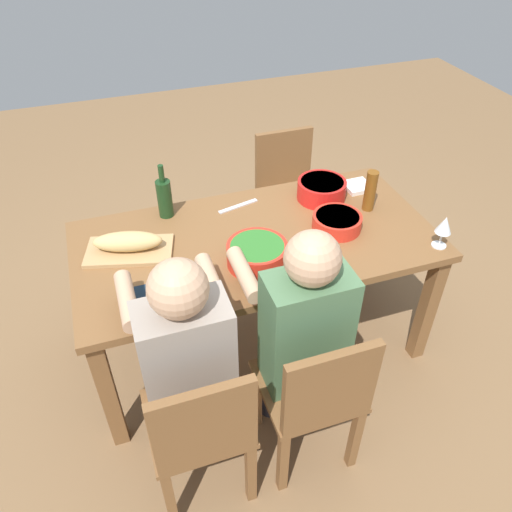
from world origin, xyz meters
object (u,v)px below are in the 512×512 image
object	(u,v)px
serving_bowl_fruit	(322,189)
napkin_stack	(357,186)
diner_far_right	(186,357)
bread_loaf	(128,242)
chair_near_left	(288,189)
wine_glass	(444,226)
serving_bowl_pasta	(337,221)
wine_bottle	(164,197)
diner_far_center	(302,327)
serving_bowl_greens	(257,253)
chair_far_center	(316,395)
beer_bottle	(370,191)
chair_far_right	(201,429)
dining_table	(256,252)
cutting_board	(130,251)

from	to	relation	value
serving_bowl_fruit	napkin_stack	size ratio (longest dim) A/B	1.87
diner_far_right	bread_loaf	distance (m)	0.68
diner_far_right	serving_bowl_fruit	distance (m)	1.24
chair_near_left	wine_glass	size ratio (longest dim) A/B	5.12
serving_bowl_pasta	wine_bottle	size ratio (longest dim) A/B	0.84
bread_loaf	wine_glass	size ratio (longest dim) A/B	1.93
wine_bottle	napkin_stack	bearing A→B (deg)	175.57
diner_far_center	serving_bowl_greens	distance (m)	0.41
wine_glass	chair_far_center	bearing A→B (deg)	27.54
chair_far_center	beer_bottle	xyz separation A→B (m)	(-0.64, -0.82, 0.37)
chair_far_right	diner_far_right	xyz separation A→B (m)	(0.00, -0.18, 0.21)
chair_far_center	bread_loaf	world-z (taller)	same
dining_table	serving_bowl_pasta	world-z (taller)	serving_bowl_pasta
wine_glass	napkin_stack	bearing A→B (deg)	-78.42
serving_bowl_pasta	cutting_board	bearing A→B (deg)	-7.82
diner_far_center	napkin_stack	xyz separation A→B (m)	(-0.69, -0.83, 0.05)
chair_far_right	chair_far_center	size ratio (longest dim) A/B	1.00
cutting_board	napkin_stack	size ratio (longest dim) A/B	2.86
cutting_board	napkin_stack	distance (m)	1.30
dining_table	wine_glass	bearing A→B (deg)	157.37
diner_far_right	chair_far_center	bearing A→B (deg)	159.17
dining_table	beer_bottle	world-z (taller)	beer_bottle
chair_far_right	serving_bowl_greens	bearing A→B (deg)	-126.34
diner_far_right	serving_bowl_greens	size ratio (longest dim) A/B	4.33
chair_far_right	beer_bottle	world-z (taller)	beer_bottle
cutting_board	diner_far_center	bearing A→B (deg)	131.99
serving_bowl_greens	serving_bowl_fruit	xyz separation A→B (m)	(-0.51, -0.41, 0.00)
diner_far_right	diner_far_center	bearing A→B (deg)	180.00
serving_bowl_pasta	cutting_board	distance (m)	1.02
diner_far_center	wine_bottle	distance (m)	1.00
wine_glass	serving_bowl_pasta	bearing A→B (deg)	-35.58
chair_near_left	serving_bowl_greens	bearing A→B (deg)	60.21
napkin_stack	wine_bottle	bearing A→B (deg)	-4.43
chair_far_center	wine_bottle	xyz separation A→B (m)	(0.37, -1.10, 0.37)
diner_far_right	serving_bowl_fruit	size ratio (longest dim) A/B	4.59
bread_loaf	wine_glass	bearing A→B (deg)	163.17
serving_bowl_greens	napkin_stack	xyz separation A→B (m)	(-0.74, -0.44, -0.05)
wine_bottle	napkin_stack	xyz separation A→B (m)	(-1.06, 0.08, -0.10)
diner_far_right	napkin_stack	world-z (taller)	diner_far_right
chair_near_left	napkin_stack	world-z (taller)	chair_near_left
serving_bowl_greens	diner_far_center	bearing A→B (deg)	98.04
bread_loaf	napkin_stack	size ratio (longest dim) A/B	2.29
dining_table	chair_far_center	world-z (taller)	chair_far_center
chair_near_left	bread_loaf	size ratio (longest dim) A/B	2.66
diner_far_right	cutting_board	size ratio (longest dim) A/B	3.00
diner_far_right	serving_bowl_pasta	xyz separation A→B (m)	(-0.89, -0.53, 0.09)
cutting_board	serving_bowl_fruit	bearing A→B (deg)	-172.31
chair_far_center	serving_bowl_fruit	xyz separation A→B (m)	(-0.45, -0.99, 0.32)
beer_bottle	napkin_stack	bearing A→B (deg)	-103.14
wine_bottle	cutting_board	bearing A→B (deg)	48.17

